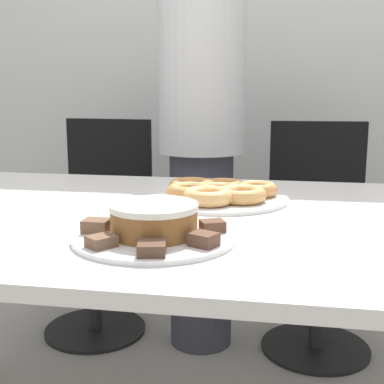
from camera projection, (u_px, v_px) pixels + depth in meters
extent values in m
cube|color=silver|center=(253.00, 38.00, 2.71)|extent=(8.00, 0.05, 2.60)
cube|color=silver|center=(204.00, 221.00, 1.27)|extent=(1.88, 1.01, 0.03)
cylinder|color=#383842|center=(201.00, 250.00, 2.19)|extent=(0.25, 0.25, 0.80)
cylinder|color=silver|center=(202.00, 70.00, 2.05)|extent=(0.34, 0.34, 0.64)
cylinder|color=black|center=(95.00, 329.00, 2.35)|extent=(0.44, 0.44, 0.01)
cylinder|color=#262626|center=(94.00, 280.00, 2.31)|extent=(0.06, 0.06, 0.44)
cube|color=black|center=(92.00, 226.00, 2.26)|extent=(0.47, 0.47, 0.04)
cube|color=black|center=(109.00, 166.00, 2.41)|extent=(0.40, 0.06, 0.42)
cylinder|color=black|center=(315.00, 347.00, 2.19)|extent=(0.44, 0.44, 0.01)
cylinder|color=#262626|center=(318.00, 295.00, 2.15)|extent=(0.06, 0.06, 0.44)
cube|color=black|center=(320.00, 237.00, 2.10)|extent=(0.47, 0.47, 0.04)
cube|color=black|center=(317.00, 171.00, 2.25)|extent=(0.40, 0.06, 0.42)
cylinder|color=white|center=(154.00, 238.00, 1.05)|extent=(0.32, 0.32, 0.01)
cylinder|color=white|center=(220.00, 199.00, 1.42)|extent=(0.36, 0.36, 0.01)
cylinder|color=brown|center=(154.00, 223.00, 1.05)|extent=(0.17, 0.17, 0.05)
cylinder|color=white|center=(154.00, 207.00, 1.04)|extent=(0.17, 0.17, 0.01)
cube|color=brown|center=(96.00, 226.00, 1.07)|extent=(0.05, 0.04, 0.03)
cube|color=brown|center=(101.00, 241.00, 0.97)|extent=(0.06, 0.06, 0.02)
cube|color=#513828|center=(152.00, 248.00, 0.93)|extent=(0.06, 0.07, 0.02)
cube|color=brown|center=(204.00, 239.00, 0.98)|extent=(0.06, 0.06, 0.02)
cube|color=brown|center=(212.00, 226.00, 1.08)|extent=(0.06, 0.06, 0.02)
cube|color=brown|center=(180.00, 215.00, 1.16)|extent=(0.06, 0.06, 0.03)
cube|color=brown|center=(132.00, 217.00, 1.15)|extent=(0.06, 0.06, 0.02)
torus|color=#C68447|center=(220.00, 191.00, 1.41)|extent=(0.11, 0.11, 0.03)
torus|color=#C68447|center=(223.00, 186.00, 1.49)|extent=(0.11, 0.11, 0.03)
torus|color=#C68447|center=(191.00, 185.00, 1.49)|extent=(0.13, 0.13, 0.03)
torus|color=#D18E4C|center=(189.00, 192.00, 1.38)|extent=(0.12, 0.12, 0.04)
torus|color=#E5AD66|center=(210.00, 196.00, 1.33)|extent=(0.13, 0.13, 0.04)
torus|color=tan|center=(241.00, 194.00, 1.36)|extent=(0.13, 0.13, 0.04)
torus|color=#D18E4C|center=(257.00, 189.00, 1.43)|extent=(0.11, 0.11, 0.04)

